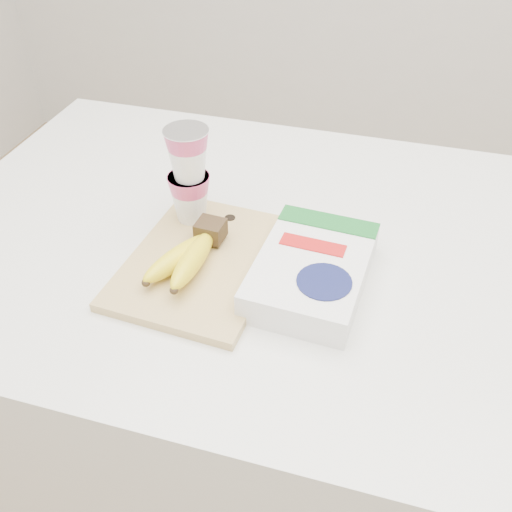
{
  "coord_description": "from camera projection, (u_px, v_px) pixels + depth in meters",
  "views": [
    {
      "loc": [
        0.19,
        -0.8,
        1.64
      ],
      "look_at": [
        -0.01,
        -0.1,
        1.04
      ],
      "focal_mm": 40.0,
      "sensor_mm": 36.0,
      "label": 1
    }
  ],
  "objects": [
    {
      "name": "cutting_board",
      "position": [
        203.0,
        262.0,
        0.98
      ],
      "size": [
        0.26,
        0.35,
        0.02
      ],
      "primitive_type": "cube",
      "rotation": [
        0.0,
        0.0,
        -0.07
      ],
      "color": "tan",
      "rests_on": "table"
    },
    {
      "name": "room",
      "position": [
        284.0,
        46.0,
        0.82
      ],
      "size": [
        4.0,
        4.0,
        4.0
      ],
      "color": "tan",
      "rests_on": "ground"
    },
    {
      "name": "bananas",
      "position": [
        189.0,
        254.0,
        0.95
      ],
      "size": [
        0.1,
        0.19,
        0.06
      ],
      "color": "#382816",
      "rests_on": "cutting_board"
    },
    {
      "name": "table",
      "position": [
        273.0,
        403.0,
        1.36
      ],
      "size": [
        1.33,
        0.89,
        1.0
      ],
      "primitive_type": "cube",
      "color": "silver",
      "rests_on": "ground"
    },
    {
      "name": "yogurt_stack",
      "position": [
        189.0,
        173.0,
        1.01
      ],
      "size": [
        0.08,
        0.08,
        0.18
      ],
      "color": "white",
      "rests_on": "cutting_board"
    },
    {
      "name": "cereal_box",
      "position": [
        312.0,
        270.0,
        0.94
      ],
      "size": [
        0.19,
        0.27,
        0.06
      ],
      "rotation": [
        0.0,
        0.0,
        -0.06
      ],
      "color": "white",
      "rests_on": "table"
    }
  ]
}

